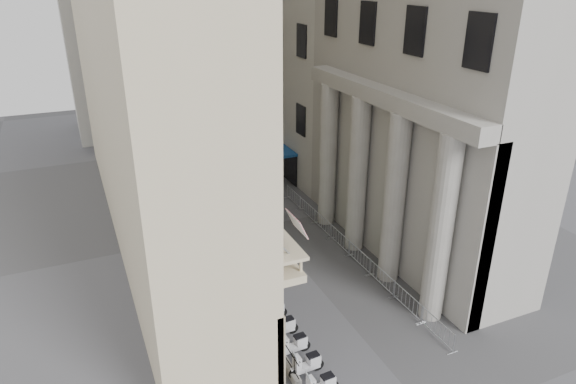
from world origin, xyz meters
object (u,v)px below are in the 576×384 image
object	(u,v)px
street_lamp	(202,154)
info_kiosk	(224,249)
security_tent	(194,171)
pedestrian_b	(246,154)
pedestrian_a	(259,187)

from	to	relation	value
street_lamp	info_kiosk	xyz separation A→B (m)	(-0.35, -5.35, -4.44)
security_tent	pedestrian_b	bearing A→B (deg)	46.59
security_tent	street_lamp	bearing A→B (deg)	-92.99
street_lamp	pedestrian_b	xyz separation A→B (m)	(6.82, 11.21, -4.56)
security_tent	pedestrian_b	world-z (taller)	security_tent
security_tent	pedestrian_b	distance (m)	9.77
info_kiosk	security_tent	bearing A→B (deg)	98.97
security_tent	info_kiosk	xyz separation A→B (m)	(-0.57, -9.58, -1.69)
street_lamp	pedestrian_a	distance (m)	7.23
security_tent	pedestrian_a	size ratio (longest dim) A/B	1.93
pedestrian_b	pedestrian_a	bearing A→B (deg)	83.34
street_lamp	pedestrian_a	size ratio (longest dim) A/B	4.45
pedestrian_b	info_kiosk	bearing A→B (deg)	72.14
pedestrian_a	pedestrian_b	xyz separation A→B (m)	(1.81, 8.38, -0.17)
street_lamp	info_kiosk	bearing A→B (deg)	-92.85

